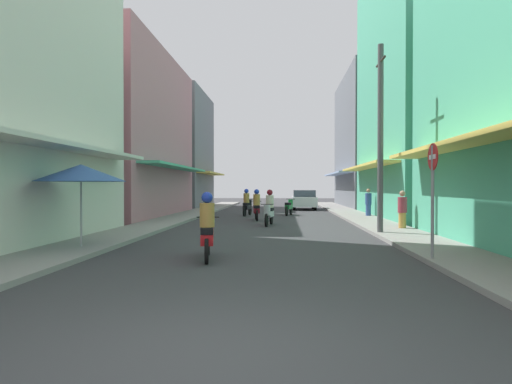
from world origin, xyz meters
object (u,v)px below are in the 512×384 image
at_px(pedestrian_crossing, 368,203).
at_px(utility_pole, 380,138).
at_px(motorbike_red, 207,229).
at_px(street_sign_no_entry, 433,186).
at_px(parked_car, 304,200).
at_px(motorbike_maroon, 256,206).
at_px(motorbike_green, 289,207).
at_px(motorbike_silver, 269,209).
at_px(vendor_umbrella, 81,173).
at_px(motorbike_black, 247,204).
at_px(pedestrian_far, 402,211).

bearing_deg(pedestrian_crossing, utility_pole, -98.56).
xyz_separation_m(motorbike_red, street_sign_no_entry, (5.04, -0.24, 1.01)).
relative_size(motorbike_red, parked_car, 0.44).
xyz_separation_m(motorbike_maroon, street_sign_no_entry, (4.63, -11.75, 1.01)).
distance_m(motorbike_maroon, motorbike_green, 4.34).
height_order(motorbike_silver, vendor_umbrella, vendor_umbrella).
bearing_deg(motorbike_silver, motorbike_black, 103.80).
bearing_deg(street_sign_no_entry, motorbike_black, 109.63).
bearing_deg(motorbike_green, vendor_umbrella, -111.53).
xyz_separation_m(motorbike_red, motorbike_silver, (1.14, 8.79, 0.00)).
bearing_deg(street_sign_no_entry, utility_pole, 88.95).
bearing_deg(motorbike_red, pedestrian_crossing, 64.91).
height_order(parked_car, utility_pole, utility_pole).
relative_size(motorbike_maroon, street_sign_no_entry, 0.68).
bearing_deg(motorbike_maroon, street_sign_no_entry, -68.51).
bearing_deg(utility_pole, pedestrian_far, 52.29).
height_order(vendor_umbrella, utility_pole, utility_pole).
xyz_separation_m(pedestrian_crossing, utility_pole, (-1.28, -8.49, 2.60)).
bearing_deg(motorbike_red, motorbike_black, 91.34).
xyz_separation_m(motorbike_maroon, utility_pole, (4.73, -6.30, 2.69)).
distance_m(motorbike_silver, parked_car, 13.51).
distance_m(motorbike_red, pedestrian_far, 9.23).
xyz_separation_m(motorbike_silver, street_sign_no_entry, (3.89, -9.02, 1.01)).
height_order(pedestrian_crossing, pedestrian_far, pedestrian_crossing).
bearing_deg(pedestrian_far, utility_pole, -127.71).
height_order(motorbike_black, vendor_umbrella, vendor_umbrella).
relative_size(motorbike_maroon, motorbike_black, 1.01).
relative_size(motorbike_red, vendor_umbrella, 0.77).
bearing_deg(motorbike_silver, motorbike_maroon, 105.02).
distance_m(motorbike_red, pedestrian_crossing, 15.13).
bearing_deg(parked_car, motorbike_maroon, -105.37).
distance_m(motorbike_black, vendor_umbrella, 14.19).
height_order(motorbike_maroon, pedestrian_far, motorbike_maroon).
distance_m(motorbike_black, utility_pole, 11.43).
bearing_deg(street_sign_no_entry, motorbike_green, 100.55).
distance_m(parked_car, utility_pole, 17.21).
relative_size(parked_car, vendor_umbrella, 1.77).
bearing_deg(utility_pole, street_sign_no_entry, -91.05).
distance_m(motorbike_maroon, pedestrian_far, 7.60).
bearing_deg(parked_car, pedestrian_far, -79.00).
bearing_deg(motorbike_silver, street_sign_no_entry, -66.66).
height_order(pedestrian_crossing, street_sign_no_entry, street_sign_no_entry).
bearing_deg(motorbike_black, street_sign_no_entry, -70.37).
distance_m(motorbike_red, vendor_umbrella, 3.98).
distance_m(pedestrian_far, utility_pole, 3.26).
xyz_separation_m(motorbike_silver, pedestrian_crossing, (5.27, 4.92, 0.09)).
xyz_separation_m(vendor_umbrella, street_sign_no_entry, (8.61, -1.35, -0.34)).
relative_size(parked_car, pedestrian_crossing, 2.58).
xyz_separation_m(motorbike_red, motorbike_black, (-0.35, 14.86, 0.00)).
xyz_separation_m(motorbike_red, motorbike_green, (2.11, 15.51, -0.20)).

